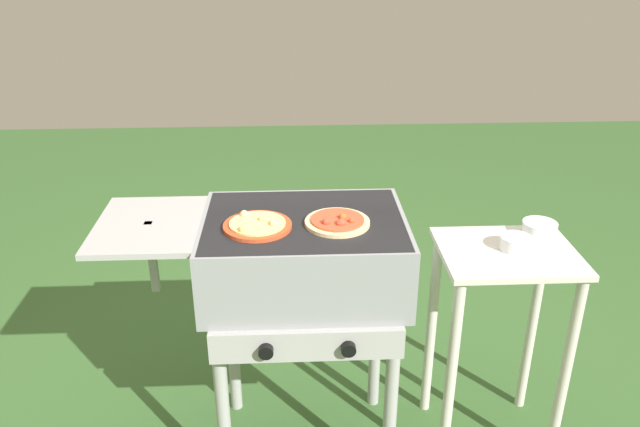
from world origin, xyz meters
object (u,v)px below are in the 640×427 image
object	(u,v)px
pizza_cheese	(257,225)
topping_bowl_far	(539,229)
grill	(300,261)
topping_bowl_near	(516,243)
pizza_pepperoni	(337,222)
prep_table	(500,309)

from	to	relation	value
pizza_cheese	topping_bowl_far	bearing A→B (deg)	9.55
grill	topping_bowl_far	bearing A→B (deg)	7.81
pizza_cheese	topping_bowl_near	xyz separation A→B (m)	(0.83, 0.06, -0.11)
grill	pizza_cheese	size ratio (longest dim) A/B	4.61
pizza_pepperoni	topping_bowl_far	world-z (taller)	pizza_pepperoni
grill	pizza_pepperoni	size ratio (longest dim) A/B	4.80
pizza_pepperoni	prep_table	distance (m)	0.66
topping_bowl_near	pizza_cheese	bearing A→B (deg)	-176.08
pizza_cheese	grill	bearing A→B (deg)	20.07
pizza_pepperoni	pizza_cheese	bearing A→B (deg)	-177.24
pizza_pepperoni	pizza_cheese	world-z (taller)	same
pizza_pepperoni	topping_bowl_far	bearing A→B (deg)	11.86
grill	topping_bowl_near	distance (m)	0.70
grill	topping_bowl_far	world-z (taller)	grill
pizza_pepperoni	prep_table	size ratio (longest dim) A/B	0.26
grill	topping_bowl_near	size ratio (longest dim) A/B	9.40
pizza_pepperoni	prep_table	bearing A→B (deg)	4.04
grill	pizza_pepperoni	xyz separation A→B (m)	(0.12, -0.04, 0.15)
topping_bowl_near	grill	bearing A→B (deg)	-179.19
grill	pizza_cheese	xyz separation A→B (m)	(-0.13, -0.05, 0.15)
topping_bowl_far	grill	bearing A→B (deg)	-172.19
grill	topping_bowl_near	world-z (taller)	grill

